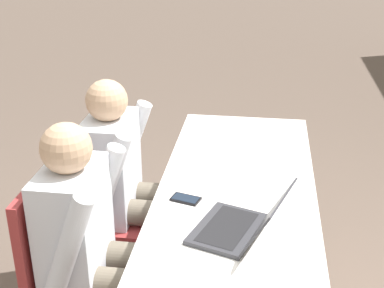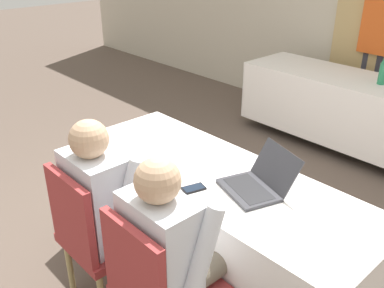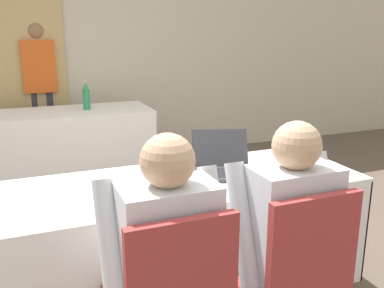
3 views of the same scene
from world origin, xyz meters
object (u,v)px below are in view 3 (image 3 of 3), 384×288
at_px(water_bottle, 86,97).
at_px(chair_near_right, 292,275).
at_px(cell_phone, 201,193).
at_px(person_white_shirt, 281,230).
at_px(laptop, 222,166).
at_px(person_checkered_shirt, 163,254).
at_px(person_red_shirt, 41,86).

distance_m(water_bottle, chair_near_right, 3.00).
xyz_separation_m(cell_phone, person_white_shirt, (0.23, -0.34, -0.08)).
bearing_deg(laptop, cell_phone, -115.26).
relative_size(person_checkered_shirt, person_white_shirt, 1.00).
bearing_deg(water_bottle, chair_near_right, -82.34).
bearing_deg(chair_near_right, water_bottle, -82.34).
bearing_deg(laptop, water_bottle, 118.20).
distance_m(water_bottle, person_checkered_shirt, 2.86).
relative_size(person_white_shirt, person_red_shirt, 0.73).
height_order(cell_phone, person_white_shirt, person_white_shirt).
distance_m(cell_phone, water_bottle, 2.51).
height_order(laptop, person_white_shirt, person_white_shirt).
bearing_deg(cell_phone, person_white_shirt, -39.80).
xyz_separation_m(laptop, person_white_shirt, (0.00, -0.59, -0.12)).
height_order(water_bottle, person_red_shirt, person_red_shirt).
height_order(chair_near_right, person_checkered_shirt, person_checkered_shirt).
distance_m(laptop, water_bottle, 2.30).
xyz_separation_m(laptop, chair_near_right, (0.00, -0.69, -0.28)).
distance_m(laptop, chair_near_right, 0.74).
relative_size(laptop, chair_near_right, 0.46).
distance_m(chair_near_right, person_white_shirt, 0.19).
xyz_separation_m(laptop, person_checkered_shirt, (-0.54, -0.59, -0.12)).
bearing_deg(person_red_shirt, person_white_shirt, -75.96).
distance_m(cell_phone, person_red_shirt, 3.21).
bearing_deg(person_red_shirt, person_checkered_shirt, -84.64).
bearing_deg(cell_phone, person_checkered_shirt, -116.09).
xyz_separation_m(laptop, cell_phone, (-0.23, -0.24, -0.04)).
height_order(water_bottle, person_checkered_shirt, person_checkered_shirt).
xyz_separation_m(person_checkered_shirt, person_red_shirt, (-0.24, 3.50, 0.26)).
bearing_deg(person_white_shirt, laptop, -89.81).
xyz_separation_m(laptop, water_bottle, (-0.40, 2.26, 0.09)).
relative_size(water_bottle, person_red_shirt, 0.18).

